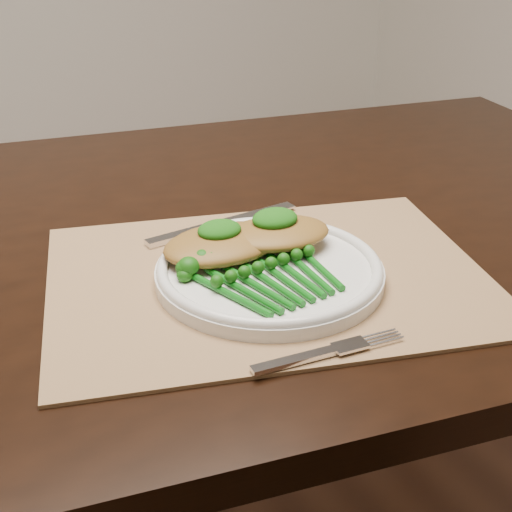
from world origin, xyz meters
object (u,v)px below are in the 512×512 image
dining_table (177,445)px  chicken_fillet_left (222,244)px  placemat (268,277)px  broccolini_bundle (274,278)px  dinner_plate (270,270)px

dining_table → chicken_fillet_left: (0.02, -0.14, 0.41)m
dining_table → placemat: bearing=-62.2°
chicken_fillet_left → broccolini_bundle: 0.09m
dining_table → dinner_plate: 0.44m
placemat → dinner_plate: 0.02m
dinner_plate → broccolini_bundle: (-0.01, -0.03, 0.01)m
placemat → dining_table: bearing=123.6°
placemat → dinner_plate: (-0.00, -0.01, 0.01)m
broccolini_bundle → dining_table: bearing=94.7°
placemat → broccolini_bundle: bearing=-94.9°
dining_table → broccolini_bundle: 0.46m
placemat → chicken_fillet_left: size_ratio=3.47×
placemat → chicken_fillet_left: 0.07m
chicken_fillet_left → placemat: bearing=-51.4°
dinner_plate → broccolini_bundle: broccolini_bundle is taller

